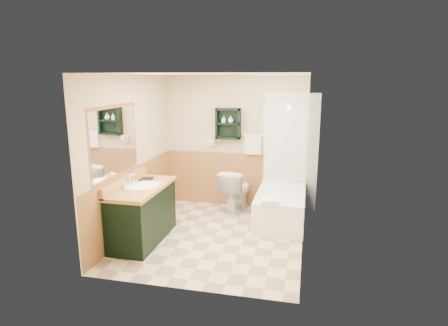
# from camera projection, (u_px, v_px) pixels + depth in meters

# --- Properties ---
(floor) EXTENTS (3.00, 3.00, 0.00)m
(floor) POSITION_uv_depth(u_px,v_px,m) (215.00, 236.00, 5.69)
(floor) COLOR beige
(floor) RESTS_ON ground
(back_wall) EXTENTS (2.60, 0.04, 2.40)m
(back_wall) POSITION_uv_depth(u_px,v_px,m) (235.00, 142.00, 6.87)
(back_wall) COLOR beige
(back_wall) RESTS_ON ground
(left_wall) EXTENTS (0.04, 3.00, 2.40)m
(left_wall) POSITION_uv_depth(u_px,v_px,m) (131.00, 155.00, 5.71)
(left_wall) COLOR beige
(left_wall) RESTS_ON ground
(right_wall) EXTENTS (0.04, 3.00, 2.40)m
(right_wall) POSITION_uv_depth(u_px,v_px,m) (308.00, 163.00, 5.14)
(right_wall) COLOR beige
(right_wall) RESTS_ON ground
(ceiling) EXTENTS (2.60, 3.00, 0.04)m
(ceiling) POSITION_uv_depth(u_px,v_px,m) (214.00, 73.00, 5.15)
(ceiling) COLOR white
(ceiling) RESTS_ON back_wall
(wainscot_left) EXTENTS (2.98, 2.98, 1.00)m
(wainscot_left) POSITION_uv_depth(u_px,v_px,m) (135.00, 199.00, 5.85)
(wainscot_left) COLOR #AF7947
(wainscot_left) RESTS_ON left_wall
(wainscot_back) EXTENTS (2.58, 2.58, 1.00)m
(wainscot_back) POSITION_uv_depth(u_px,v_px,m) (234.00, 179.00, 6.99)
(wainscot_back) COLOR #AF7947
(wainscot_back) RESTS_ON back_wall
(mirror_frame) EXTENTS (1.30, 1.30, 1.00)m
(mirror_frame) POSITION_uv_depth(u_px,v_px,m) (115.00, 142.00, 5.11)
(mirror_frame) COLOR #965E31
(mirror_frame) RESTS_ON left_wall
(mirror_glass) EXTENTS (1.20, 1.20, 0.90)m
(mirror_glass) POSITION_uv_depth(u_px,v_px,m) (115.00, 142.00, 5.10)
(mirror_glass) COLOR white
(mirror_glass) RESTS_ON left_wall
(tile_right) EXTENTS (1.50, 1.50, 2.10)m
(tile_right) POSITION_uv_depth(u_px,v_px,m) (305.00, 162.00, 5.90)
(tile_right) COLOR white
(tile_right) RESTS_ON right_wall
(tile_back) EXTENTS (0.95, 0.95, 2.10)m
(tile_back) POSITION_uv_depth(u_px,v_px,m) (291.00, 153.00, 6.64)
(tile_back) COLOR white
(tile_back) RESTS_ON back_wall
(tile_accent) EXTENTS (1.50, 1.50, 0.10)m
(tile_accent) POSITION_uv_depth(u_px,v_px,m) (307.00, 108.00, 5.71)
(tile_accent) COLOR #144935
(tile_accent) RESTS_ON right_wall
(wall_shelf) EXTENTS (0.45, 0.15, 0.55)m
(wall_shelf) POSITION_uv_depth(u_px,v_px,m) (228.00, 124.00, 6.70)
(wall_shelf) COLOR black
(wall_shelf) RESTS_ON back_wall
(hair_dryer) EXTENTS (0.10, 0.24, 0.18)m
(hair_dryer) POSITION_uv_depth(u_px,v_px,m) (212.00, 142.00, 6.87)
(hair_dryer) COLOR silver
(hair_dryer) RESTS_ON back_wall
(towel_bar) EXTENTS (0.40, 0.06, 0.40)m
(towel_bar) POSITION_uv_depth(u_px,v_px,m) (253.00, 135.00, 6.69)
(towel_bar) COLOR white
(towel_bar) RESTS_ON back_wall
(curtain_rod) EXTENTS (0.03, 1.60, 0.03)m
(curtain_rod) POSITION_uv_depth(u_px,v_px,m) (259.00, 101.00, 5.85)
(curtain_rod) COLOR silver
(curtain_rod) RESTS_ON back_wall
(shower_curtain) EXTENTS (1.05, 1.05, 1.70)m
(shower_curtain) POSITION_uv_depth(u_px,v_px,m) (259.00, 152.00, 6.20)
(shower_curtain) COLOR beige
(shower_curtain) RESTS_ON curtain_rod
(vanity) EXTENTS (0.59, 1.30, 0.83)m
(vanity) POSITION_uv_depth(u_px,v_px,m) (143.00, 214.00, 5.46)
(vanity) COLOR black
(vanity) RESTS_ON ground
(bathtub) EXTENTS (0.78, 1.50, 0.52)m
(bathtub) POSITION_uv_depth(u_px,v_px,m) (281.00, 206.00, 6.25)
(bathtub) COLOR white
(bathtub) RESTS_ON ground
(toilet) EXTENTS (0.56, 0.84, 0.76)m
(toilet) POSITION_uv_depth(u_px,v_px,m) (236.00, 190.00, 6.71)
(toilet) COLOR white
(toilet) RESTS_ON ground
(counter_towel) EXTENTS (0.30, 0.24, 0.04)m
(counter_towel) POSITION_uv_depth(u_px,v_px,m) (149.00, 185.00, 5.39)
(counter_towel) COLOR white
(counter_towel) RESTS_ON vanity
(vanity_book) EXTENTS (0.19, 0.05, 0.25)m
(vanity_book) POSITION_uv_depth(u_px,v_px,m) (140.00, 172.00, 5.67)
(vanity_book) COLOR black
(vanity_book) RESTS_ON vanity
(tub_towel) EXTENTS (0.25, 0.21, 0.07)m
(tub_towel) POSITION_uv_depth(u_px,v_px,m) (270.00, 201.00, 5.57)
(tub_towel) COLOR white
(tub_towel) RESTS_ON bathtub
(soap_bottle_a) EXTENTS (0.08, 0.13, 0.06)m
(soap_bottle_a) POSITION_uv_depth(u_px,v_px,m) (224.00, 121.00, 6.71)
(soap_bottle_a) COLOR white
(soap_bottle_a) RESTS_ON wall_shelf
(soap_bottle_b) EXTENTS (0.14, 0.15, 0.10)m
(soap_bottle_b) POSITION_uv_depth(u_px,v_px,m) (231.00, 120.00, 6.67)
(soap_bottle_b) COLOR white
(soap_bottle_b) RESTS_ON wall_shelf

